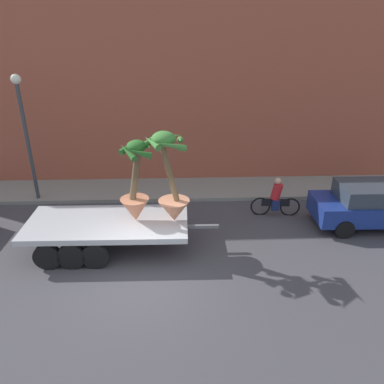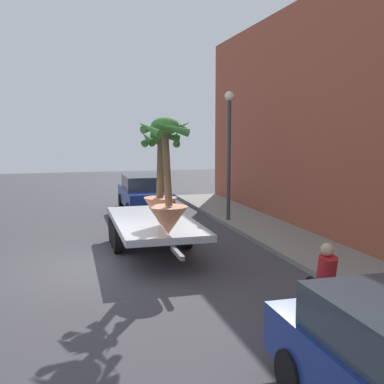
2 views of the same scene
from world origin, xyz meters
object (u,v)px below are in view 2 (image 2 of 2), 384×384
at_px(potted_palm_rear, 167,184).
at_px(street_lamp, 229,139).
at_px(flatbed_trailer, 152,225).
at_px(cyclist, 326,289).
at_px(trailing_car, 144,193).
at_px(potted_palm_middle, 161,187).

height_order(potted_palm_rear, street_lamp, street_lamp).
distance_m(flatbed_trailer, street_lamp, 5.38).
xyz_separation_m(cyclist, trailing_car, (-12.88, -1.11, 0.16)).
relative_size(potted_palm_rear, potted_palm_middle, 1.10).
distance_m(flatbed_trailer, potted_palm_middle, 1.75).
xyz_separation_m(potted_palm_rear, potted_palm_middle, (-1.05, 0.06, -0.19)).
xyz_separation_m(potted_palm_rear, street_lamp, (-5.45, 3.59, 1.03)).
bearing_deg(flatbed_trailer, potted_palm_rear, -0.99).
height_order(potted_palm_middle, trailing_car, potted_palm_middle).
xyz_separation_m(flatbed_trailer, cyclist, (6.11, 2.02, -0.08)).
distance_m(trailing_car, street_lamp, 5.07).
bearing_deg(trailing_car, potted_palm_middle, -6.34).
xyz_separation_m(flatbed_trailer, trailing_car, (-6.78, 0.91, 0.08)).
relative_size(flatbed_trailer, potted_palm_middle, 2.32).
bearing_deg(street_lamp, trailing_car, -143.58).
relative_size(potted_palm_rear, cyclist, 1.55).
distance_m(potted_palm_rear, trailing_car, 9.19).
relative_size(flatbed_trailer, potted_palm_rear, 2.11).
xyz_separation_m(potted_palm_middle, trailing_car, (-7.99, 0.89, -1.18)).
distance_m(potted_palm_middle, cyclist, 5.46).
bearing_deg(potted_palm_middle, street_lamp, 141.19).
distance_m(cyclist, trailing_car, 12.93).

